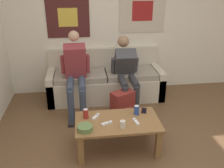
% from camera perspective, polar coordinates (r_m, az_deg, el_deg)
% --- Properties ---
extents(wall_back, '(10.00, 0.07, 2.55)m').
position_cam_1_polar(wall_back, '(4.59, 0.24, 13.82)').
color(wall_back, silver).
rests_on(wall_back, ground_plane).
extents(couch, '(2.01, 0.72, 0.85)m').
position_cam_1_polar(couch, '(4.51, -1.51, 0.54)').
color(couch, beige).
rests_on(couch, ground_plane).
extents(coffee_table, '(1.04, 0.59, 0.40)m').
position_cam_1_polar(coffee_table, '(3.16, 1.26, -9.53)').
color(coffee_table, olive).
rests_on(coffee_table, ground_plane).
extents(person_seated_adult, '(0.47, 0.88, 1.26)m').
position_cam_1_polar(person_seated_adult, '(3.99, -8.35, 3.09)').
color(person_seated_adult, '#384256').
rests_on(person_seated_adult, ground_plane).
extents(person_seated_teen, '(0.47, 1.03, 1.12)m').
position_cam_1_polar(person_seated_teen, '(4.12, 3.26, 3.27)').
color(person_seated_teen, '#2D2D33').
rests_on(person_seated_teen, ground_plane).
extents(backpack, '(0.39, 0.34, 0.45)m').
position_cam_1_polar(backpack, '(3.84, 2.49, -5.07)').
color(backpack, maroon).
rests_on(backpack, ground_plane).
extents(ceramic_bowl, '(0.18, 0.18, 0.06)m').
position_cam_1_polar(ceramic_bowl, '(2.94, -6.19, -9.88)').
color(ceramic_bowl, '#607F47').
rests_on(ceramic_bowl, coffee_table).
extents(pillar_candle, '(0.06, 0.06, 0.10)m').
position_cam_1_polar(pillar_candle, '(2.97, 2.45, -9.18)').
color(pillar_candle, silver).
rests_on(pillar_candle, coffee_table).
extents(drink_can_blue, '(0.07, 0.07, 0.12)m').
position_cam_1_polar(drink_can_blue, '(3.24, 5.63, -5.95)').
color(drink_can_blue, '#28479E').
rests_on(drink_can_blue, coffee_table).
extents(drink_can_red, '(0.07, 0.07, 0.12)m').
position_cam_1_polar(drink_can_red, '(3.16, -6.02, -6.76)').
color(drink_can_red, maroon).
rests_on(drink_can_red, coffee_table).
extents(game_controller_near_left, '(0.15, 0.09, 0.03)m').
position_cam_1_polar(game_controller_near_left, '(3.05, -1.22, -8.97)').
color(game_controller_near_left, white).
rests_on(game_controller_near_left, coffee_table).
extents(game_controller_near_right, '(0.06, 0.15, 0.03)m').
position_cam_1_polar(game_controller_near_right, '(3.09, 5.50, -8.56)').
color(game_controller_near_right, white).
rests_on(game_controller_near_right, coffee_table).
extents(game_controller_far_center, '(0.11, 0.14, 0.03)m').
position_cam_1_polar(game_controller_far_center, '(3.18, -3.72, -7.46)').
color(game_controller_far_center, white).
rests_on(game_controller_far_center, coffee_table).
extents(cell_phone, '(0.10, 0.15, 0.01)m').
position_cam_1_polar(cell_phone, '(3.35, 7.31, -6.04)').
color(cell_phone, black).
rests_on(cell_phone, coffee_table).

